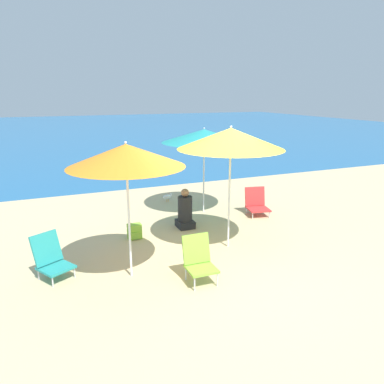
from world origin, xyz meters
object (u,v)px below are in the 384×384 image
at_px(beach_umbrella_orange, 126,156).
at_px(beach_umbrella_teal, 204,136).
at_px(seagull, 168,197).
at_px(beach_chair_lime, 199,259).
at_px(beach_chair_red, 256,203).
at_px(person_seated_near, 185,212).
at_px(beach_chair_teal, 51,258).
at_px(water_bottle, 261,204).
at_px(beach_umbrella_yellow, 231,139).
at_px(backpack_lime, 135,232).

xyz_separation_m(beach_umbrella_orange, beach_umbrella_teal, (2.49, 2.64, -0.09)).
bearing_deg(seagull, beach_chair_lime, -103.05).
height_order(beach_umbrella_teal, beach_chair_red, beach_umbrella_teal).
bearing_deg(person_seated_near, beach_chair_teal, -154.65).
height_order(beach_umbrella_teal, water_bottle, beach_umbrella_teal).
bearing_deg(beach_umbrella_yellow, person_seated_near, 105.72).
bearing_deg(beach_umbrella_orange, beach_umbrella_yellow, 12.69).
bearing_deg(seagull, beach_umbrella_yellow, -89.08).
bearing_deg(beach_chair_lime, person_seated_near, 74.45).
height_order(beach_umbrella_teal, seagull, beach_umbrella_teal).
bearing_deg(beach_umbrella_teal, seagull, 114.36).
height_order(beach_umbrella_orange, seagull, beach_umbrella_orange).
distance_m(beach_umbrella_orange, beach_chair_lime, 1.95).
bearing_deg(beach_chair_red, beach_umbrella_orange, -139.59).
xyz_separation_m(beach_umbrella_orange, person_seated_near, (1.65, 1.76, -1.61)).
bearing_deg(beach_chair_red, beach_chair_lime, -124.71).
bearing_deg(beach_chair_red, backpack_lime, -160.74).
relative_size(beach_umbrella_orange, water_bottle, 9.17).
distance_m(beach_umbrella_teal, backpack_lime, 2.89).
distance_m(beach_umbrella_orange, beach_chair_teal, 2.07).
distance_m(beach_chair_lime, person_seated_near, 2.41).
distance_m(beach_chair_lime, backpack_lime, 2.16).
bearing_deg(backpack_lime, beach_umbrella_yellow, -35.01).
relative_size(beach_umbrella_yellow, person_seated_near, 2.63).
distance_m(beach_chair_lime, seagull, 4.48).
relative_size(beach_chair_lime, backpack_lime, 2.34).
bearing_deg(beach_umbrella_teal, person_seated_near, -134.06).
bearing_deg(person_seated_near, beach_chair_red, 6.31).
distance_m(backpack_lime, water_bottle, 3.66).
relative_size(beach_umbrella_teal, person_seated_near, 2.37).
bearing_deg(seagull, beach_chair_teal, -133.19).
distance_m(beach_chair_teal, beach_chair_lime, 2.36).
bearing_deg(beach_umbrella_teal, beach_chair_red, -31.87).
distance_m(beach_umbrella_orange, beach_chair_red, 4.42).
bearing_deg(backpack_lime, beach_chair_red, 7.32).
height_order(beach_umbrella_teal, backpack_lime, beach_umbrella_teal).
relative_size(beach_chair_red, person_seated_near, 0.74).
relative_size(beach_chair_lime, seagull, 2.68).
distance_m(water_bottle, seagull, 2.51).
relative_size(beach_umbrella_teal, seagull, 7.74).
bearing_deg(beach_umbrella_yellow, beach_umbrella_orange, -167.31).
xyz_separation_m(beach_umbrella_yellow, beach_chair_lime, (-1.06, -1.00, -1.72)).
bearing_deg(beach_chair_lime, beach_umbrella_yellow, 44.51).
relative_size(beach_chair_teal, water_bottle, 2.98).
bearing_deg(seagull, person_seated_near, -98.69).
xyz_separation_m(water_bottle, seagull, (-2.06, 1.43, 0.05)).
xyz_separation_m(beach_umbrella_yellow, beach_chair_teal, (-3.19, 0.02, -1.75)).
xyz_separation_m(beach_umbrella_yellow, beach_chair_red, (1.58, 1.50, -1.80)).
distance_m(person_seated_near, seagull, 2.09).
xyz_separation_m(backpack_lime, seagull, (1.51, 2.27, -0.01)).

